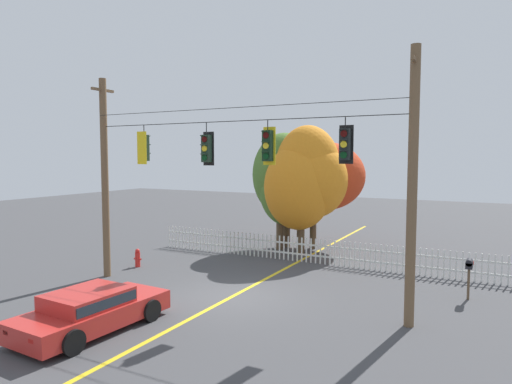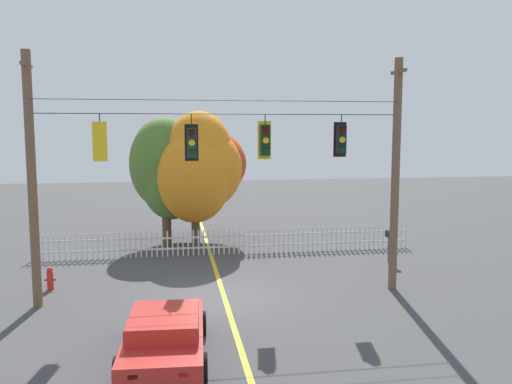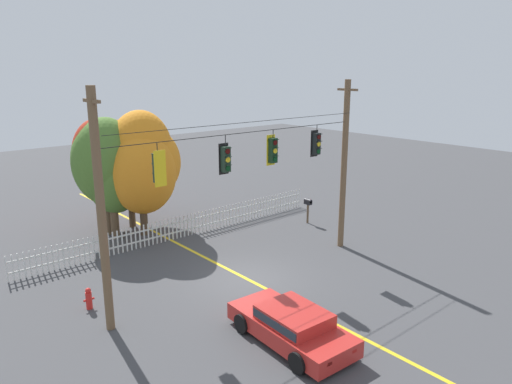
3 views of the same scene
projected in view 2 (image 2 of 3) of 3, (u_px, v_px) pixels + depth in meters
ground at (224, 297)px, 17.52m from camera, size 80.00×80.00×0.00m
lane_centerline_stripe at (224, 297)px, 17.52m from camera, size 0.16×36.00×0.01m
signal_support_span at (223, 176)px, 17.05m from camera, size 11.96×1.10×7.85m
traffic_signal_northbound_secondary at (100, 141)px, 16.32m from camera, size 0.43×0.38×1.46m
traffic_signal_eastbound_side at (192, 143)px, 16.77m from camera, size 0.43×0.38×1.48m
traffic_signal_southbound_primary at (265, 140)px, 17.13m from camera, size 0.43×0.38×1.45m
traffic_signal_northbound_primary at (341, 139)px, 17.53m from camera, size 0.43×0.38×1.39m
white_picket_fence at (229, 242)px, 23.48m from camera, size 16.64×0.06×1.12m
autumn_maple_near_fence at (168, 170)px, 25.13m from camera, size 3.39×3.14×6.05m
autumn_maple_mid at (163, 163)px, 25.40m from camera, size 3.15×2.93×5.99m
autumn_oak_far_east at (200, 168)px, 24.58m from camera, size 3.96×3.70×6.35m
autumn_maple_far_west at (195, 166)px, 26.35m from camera, size 4.91×4.03×5.78m
parked_car at (165, 334)px, 12.79m from camera, size 2.19×4.42×1.15m
fire_hydrant at (50, 278)px, 18.30m from camera, size 0.38×0.22×0.80m
roadside_mailbox at (390, 236)px, 21.91m from camera, size 0.25×0.44×1.38m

